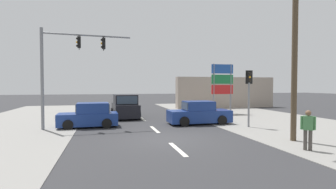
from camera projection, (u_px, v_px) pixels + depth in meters
ground_plane at (166, 139)px, 12.68m from camera, size 140.00×140.00×0.00m
lane_dash_near at (178, 149)px, 10.74m from camera, size 0.20×2.40×0.01m
lane_dash_mid at (155, 129)px, 15.60m from camera, size 0.20×2.40×0.01m
lane_dash_far at (143, 119)px, 20.45m from camera, size 0.20×2.40×0.01m
kerb_right_verge at (296, 126)px, 16.76m from camera, size 10.00×44.00×0.02m
kerb_left_verge at (1, 132)px, 14.55m from camera, size 8.00×40.00×0.02m
utility_pole_foreground_right at (293, 25)px, 12.09m from camera, size 3.77×0.67×10.09m
traffic_signal_mast at (66, 60)px, 15.71m from camera, size 5.28×0.60×6.00m
pedestal_signal_right_kerb at (249, 89)px, 16.31m from camera, size 0.44×0.30×3.56m
shopping_plaza_sign at (222, 82)px, 24.15m from camera, size 2.10×0.16×4.60m
shopfront_wall_far at (226, 93)px, 30.77m from camera, size 12.00×1.00×3.60m
suv_crossing_left at (125, 107)px, 21.34m from camera, size 2.19×4.60×1.90m
sedan_oncoming_near at (199, 114)px, 17.81m from camera, size 4.25×1.90×1.56m
hatchback_kerbside_parked at (89, 116)px, 16.45m from camera, size 3.69×1.87×1.53m
pedestrian_at_kerb at (308, 128)px, 10.45m from camera, size 0.47×0.39×1.63m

